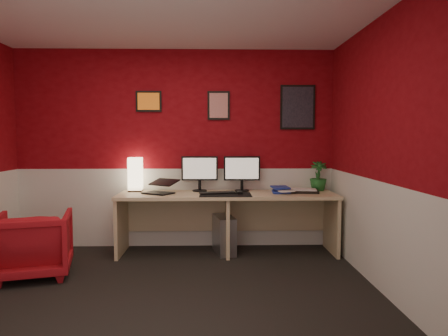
# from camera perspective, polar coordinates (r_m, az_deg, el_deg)

# --- Properties ---
(ground) EXTENTS (4.00, 3.50, 0.01)m
(ground) POSITION_cam_1_polar(r_m,az_deg,el_deg) (3.64, -9.49, -18.24)
(ground) COLOR black
(ground) RESTS_ON ground
(ceiling) EXTENTS (4.00, 3.50, 0.01)m
(ceiling) POSITION_cam_1_polar(r_m,az_deg,el_deg) (3.54, -10.04, 22.46)
(ceiling) COLOR white
(ceiling) RESTS_ON ground
(wall_back) EXTENTS (4.00, 0.01, 2.50)m
(wall_back) POSITION_cam_1_polar(r_m,az_deg,el_deg) (5.10, -6.91, 2.70)
(wall_back) COLOR maroon
(wall_back) RESTS_ON ground
(wall_front) EXTENTS (4.00, 0.01, 2.50)m
(wall_front) POSITION_cam_1_polar(r_m,az_deg,el_deg) (1.66, -18.55, -0.98)
(wall_front) COLOR maroon
(wall_front) RESTS_ON ground
(wall_right) EXTENTS (0.01, 3.50, 2.50)m
(wall_right) POSITION_cam_1_polar(r_m,az_deg,el_deg) (3.66, 23.00, 1.72)
(wall_right) COLOR maroon
(wall_right) RESTS_ON ground
(wainscot_back) EXTENTS (4.00, 0.01, 1.00)m
(wainscot_back) POSITION_cam_1_polar(r_m,az_deg,el_deg) (5.18, -6.83, -5.63)
(wainscot_back) COLOR silver
(wainscot_back) RESTS_ON ground
(wainscot_right) EXTENTS (0.01, 3.50, 1.00)m
(wainscot_right) POSITION_cam_1_polar(r_m,az_deg,el_deg) (3.76, 22.58, -9.77)
(wainscot_right) COLOR silver
(wainscot_right) RESTS_ON ground
(desk) EXTENTS (2.60, 0.65, 0.73)m
(desk) POSITION_cam_1_polar(r_m,az_deg,el_deg) (4.85, 0.46, -7.92)
(desk) COLOR tan
(desk) RESTS_ON ground
(shoji_lamp) EXTENTS (0.16, 0.16, 0.40)m
(shoji_lamp) POSITION_cam_1_polar(r_m,az_deg,el_deg) (5.06, -12.56, -1.03)
(shoji_lamp) COLOR #FFE5B2
(shoji_lamp) RESTS_ON desk
(laptop) EXTENTS (0.40, 0.37, 0.22)m
(laptop) POSITION_cam_1_polar(r_m,az_deg,el_deg) (4.79, -9.41, -2.36)
(laptop) COLOR black
(laptop) RESTS_ON desk
(monitor_left) EXTENTS (0.45, 0.06, 0.58)m
(monitor_left) POSITION_cam_1_polar(r_m,az_deg,el_deg) (4.94, -3.51, -0.00)
(monitor_left) COLOR black
(monitor_left) RESTS_ON desk
(monitor_right) EXTENTS (0.45, 0.06, 0.58)m
(monitor_right) POSITION_cam_1_polar(r_m,az_deg,el_deg) (4.94, 2.59, -0.00)
(monitor_right) COLOR black
(monitor_right) RESTS_ON desk
(desk_mat) EXTENTS (0.60, 0.38, 0.01)m
(desk_mat) POSITION_cam_1_polar(r_m,az_deg,el_deg) (4.65, 0.20, -3.83)
(desk_mat) COLOR black
(desk_mat) RESTS_ON desk
(keyboard) EXTENTS (0.44, 0.23, 0.02)m
(keyboard) POSITION_cam_1_polar(r_m,az_deg,el_deg) (4.72, -0.96, -3.56)
(keyboard) COLOR black
(keyboard) RESTS_ON desk_mat
(mouse) EXTENTS (0.07, 0.11, 0.03)m
(mouse) POSITION_cam_1_polar(r_m,az_deg,el_deg) (4.69, 2.24, -3.54)
(mouse) COLOR black
(mouse) RESTS_ON desk_mat
(book_bottom) EXTENTS (0.24, 0.30, 0.03)m
(book_bottom) POSITION_cam_1_polar(r_m,az_deg,el_deg) (4.86, 6.91, -3.39)
(book_bottom) COLOR #213297
(book_bottom) RESTS_ON desk
(book_middle) EXTENTS (0.21, 0.28, 0.02)m
(book_middle) POSITION_cam_1_polar(r_m,az_deg,el_deg) (4.82, 7.60, -3.16)
(book_middle) COLOR silver
(book_middle) RESTS_ON book_bottom
(book_top) EXTENTS (0.21, 0.28, 0.03)m
(book_top) POSITION_cam_1_polar(r_m,az_deg,el_deg) (4.84, 6.89, -2.82)
(book_top) COLOR #213297
(book_top) RESTS_ON book_middle
(zen_tray) EXTENTS (0.39, 0.31, 0.03)m
(zen_tray) POSITION_cam_1_polar(r_m,az_deg,el_deg) (4.95, 11.33, -3.28)
(zen_tray) COLOR black
(zen_tray) RESTS_ON desk
(potted_plant) EXTENTS (0.23, 0.23, 0.37)m
(potted_plant) POSITION_cam_1_polar(r_m,az_deg,el_deg) (5.15, 13.34, -1.11)
(potted_plant) COLOR #19591E
(potted_plant) RESTS_ON desk
(pc_tower) EXTENTS (0.29, 0.48, 0.45)m
(pc_tower) POSITION_cam_1_polar(r_m,az_deg,el_deg) (4.89, 0.03, -9.50)
(pc_tower) COLOR #99999E
(pc_tower) RESTS_ON ground
(armchair) EXTENTS (0.86, 0.87, 0.65)m
(armchair) POSITION_cam_1_polar(r_m,az_deg,el_deg) (4.52, -25.57, -9.80)
(armchair) COLOR #AC141C
(armchair) RESTS_ON ground
(art_left) EXTENTS (0.32, 0.02, 0.26)m
(art_left) POSITION_cam_1_polar(r_m,az_deg,el_deg) (5.15, -10.73, 9.35)
(art_left) COLOR orange
(art_left) RESTS_ON wall_back
(art_center) EXTENTS (0.28, 0.02, 0.36)m
(art_center) POSITION_cam_1_polar(r_m,az_deg,el_deg) (5.08, -0.77, 8.93)
(art_center) COLOR red
(art_center) RESTS_ON wall_back
(art_right) EXTENTS (0.44, 0.02, 0.56)m
(art_right) POSITION_cam_1_polar(r_m,az_deg,el_deg) (5.19, 10.49, 8.54)
(art_right) COLOR black
(art_right) RESTS_ON wall_back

